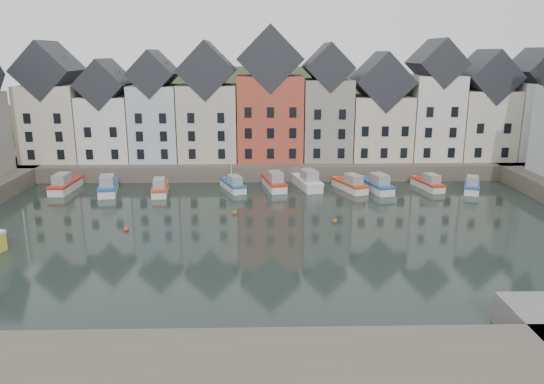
{
  "coord_description": "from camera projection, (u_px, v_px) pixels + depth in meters",
  "views": [
    {
      "loc": [
        -1.45,
        -44.58,
        16.25
      ],
      "look_at": [
        -0.19,
        6.0,
        2.91
      ],
      "focal_mm": 35.0,
      "sensor_mm": 36.0,
      "label": 1
    }
  ],
  "objects": [
    {
      "name": "ground",
      "position": [
        276.0,
        241.0,
        47.27
      ],
      "size": [
        260.0,
        260.0,
        0.0
      ],
      "primitive_type": "plane",
      "color": "black",
      "rests_on": "ground"
    },
    {
      "name": "far_quay",
      "position": [
        269.0,
        162.0,
        76.02
      ],
      "size": [
        90.0,
        16.0,
        2.0
      ],
      "primitive_type": "cube",
      "color": "#514C3E",
      "rests_on": "ground"
    },
    {
      "name": "near_wall",
      "position": [
        83.0,
        379.0,
        25.51
      ],
      "size": [
        50.0,
        6.0,
        2.0
      ],
      "primitive_type": "cube",
      "color": "#514C3E",
      "rests_on": "ground"
    },
    {
      "name": "hillside",
      "position": [
        267.0,
        229.0,
        105.98
      ],
      "size": [
        153.6,
        70.4,
        64.0
      ],
      "color": "#24381C",
      "rests_on": "ground"
    },
    {
      "name": "far_terrace",
      "position": [
        293.0,
        108.0,
        72.15
      ],
      "size": [
        72.37,
        8.16,
        17.78
      ],
      "color": "beige",
      "rests_on": "far_quay"
    },
    {
      "name": "mooring_buoys",
      "position": [
        234.0,
        221.0,
        52.29
      ],
      "size": [
        20.5,
        5.5,
        0.5
      ],
      "color": "#C13E16",
      "rests_on": "ground"
    },
    {
      "name": "boat_a",
      "position": [
        65.0,
        185.0,
        64.07
      ],
      "size": [
        2.31,
        6.6,
        2.5
      ],
      "rotation": [
        0.0,
        0.0,
        -0.04
      ],
      "color": "silver",
      "rests_on": "ground"
    },
    {
      "name": "boat_b",
      "position": [
        108.0,
        187.0,
        63.16
      ],
      "size": [
        3.21,
        6.79,
        2.51
      ],
      "rotation": [
        0.0,
        0.0,
        0.19
      ],
      "color": "silver",
      "rests_on": "ground"
    },
    {
      "name": "boat_c",
      "position": [
        160.0,
        188.0,
        62.79
      ],
      "size": [
        2.38,
        5.87,
        2.19
      ],
      "rotation": [
        0.0,
        0.0,
        0.11
      ],
      "color": "silver",
      "rests_on": "ground"
    },
    {
      "name": "boat_d",
      "position": [
        233.0,
        185.0,
        64.5
      ],
      "size": [
        3.58,
        5.72,
        10.48
      ],
      "rotation": [
        0.0,
        0.0,
        0.37
      ],
      "color": "silver",
      "rests_on": "ground"
    },
    {
      "name": "boat_e",
      "position": [
        274.0,
        183.0,
        65.23
      ],
      "size": [
        3.17,
        6.63,
        2.44
      ],
      "rotation": [
        0.0,
        0.0,
        0.19
      ],
      "color": "silver",
      "rests_on": "ground"
    },
    {
      "name": "boat_f",
      "position": [
        307.0,
        182.0,
        65.54
      ],
      "size": [
        3.6,
        7.15,
        2.63
      ],
      "rotation": [
        0.0,
        0.0,
        0.23
      ],
      "color": "silver",
      "rests_on": "ground"
    },
    {
      "name": "boat_g",
      "position": [
        350.0,
        185.0,
        64.39
      ],
      "size": [
        3.88,
        6.28,
        2.31
      ],
      "rotation": [
        0.0,
        0.0,
        0.36
      ],
      "color": "silver",
      "rests_on": "ground"
    },
    {
      "name": "boat_h",
      "position": [
        376.0,
        185.0,
        64.05
      ],
      "size": [
        3.51,
        6.72,
        2.47
      ],
      "rotation": [
        0.0,
        0.0,
        0.25
      ],
      "color": "silver",
      "rests_on": "ground"
    },
    {
      "name": "boat_i",
      "position": [
        428.0,
        184.0,
        65.11
      ],
      "size": [
        2.99,
        5.88,
        2.16
      ],
      "rotation": [
        0.0,
        0.0,
        0.23
      ],
      "color": "silver",
      "rests_on": "ground"
    },
    {
      "name": "boat_j",
      "position": [
        472.0,
        186.0,
        64.0
      ],
      "size": [
        3.72,
        5.85,
        2.15
      ],
      "rotation": [
        0.0,
        0.0,
        -0.39
      ],
      "color": "silver",
      "rests_on": "ground"
    }
  ]
}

